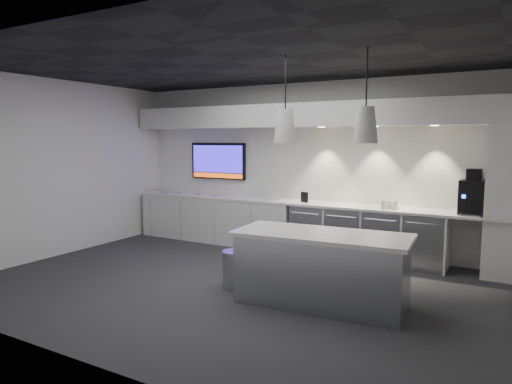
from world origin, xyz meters
The scene contains 27 objects.
floor centered at (0.00, 0.00, 0.00)m, with size 7.00×7.00×0.00m, color #2D2D2F.
ceiling centered at (0.00, 0.00, 3.00)m, with size 7.00×7.00×0.00m, color black.
wall_back centered at (0.00, 2.50, 1.50)m, with size 7.00×7.00×0.00m, color white.
wall_front centered at (0.00, -2.50, 1.50)m, with size 7.00×7.00×0.00m, color white.
wall_left centered at (-3.50, 0.00, 1.50)m, with size 7.00×7.00×0.00m, color white.
back_counter centered at (0.00, 2.17, 0.88)m, with size 6.80×0.65×0.04m, color white.
left_base_cabinets centered at (-1.75, 2.17, 0.43)m, with size 3.30×0.63×0.86m, color silver.
fridge_unit_a centered at (0.25, 2.17, 0.42)m, with size 0.60×0.61×0.85m, color #94979C.
fridge_unit_b centered at (0.88, 2.17, 0.42)m, with size 0.60×0.61×0.85m, color #94979C.
fridge_unit_c centered at (1.51, 2.17, 0.42)m, with size 0.60×0.61×0.85m, color #94979C.
fridge_unit_d centered at (2.14, 2.17, 0.42)m, with size 0.60×0.61×0.85m, color #94979C.
backsplash centered at (1.20, 2.48, 1.55)m, with size 4.60×0.03×1.30m, color silver.
soffit centered at (0.00, 2.20, 2.40)m, with size 6.90×0.60×0.40m, color silver.
column centered at (3.20, 2.20, 1.30)m, with size 0.55×0.55×2.60m, color silver.
wall_tv centered at (-1.90, 2.45, 1.56)m, with size 1.25×0.07×0.72m.
island centered at (1.31, -0.09, 0.44)m, with size 2.13×1.03×0.88m.
bin centered at (0.06, -0.05, 0.25)m, with size 0.35×0.35×0.50m, color #94979C.
coffee_machine centered at (2.77, 2.20, 1.17)m, with size 0.38×0.54×0.66m.
sign_black centered at (0.12, 2.14, 0.99)m, with size 0.14×0.02×0.18m, color black.
sign_white centered at (-0.45, 2.11, 0.97)m, with size 0.18×0.02×0.14m, color white.
cup_cluster centered at (1.60, 2.07, 0.97)m, with size 0.26×0.16×0.14m, color white, non-canonical shape.
tray_a centered at (-2.93, 2.11, 0.91)m, with size 0.16×0.16×0.03m, color #AEAEAE.
tray_b centered at (-2.59, 2.12, 0.91)m, with size 0.16×0.16×0.03m, color #AEAEAE.
tray_c centered at (-2.16, 2.17, 0.91)m, with size 0.16×0.16×0.03m, color #AEAEAE.
tray_d centered at (-1.78, 2.14, 0.91)m, with size 0.16×0.16×0.03m, color #AEAEAE.
pendant_left centered at (0.81, -0.09, 2.15)m, with size 0.28×0.28×1.10m.
pendant_right centered at (1.80, -0.09, 2.15)m, with size 0.28×0.28×1.10m.
Camera 1 is at (3.26, -5.13, 1.99)m, focal length 32.00 mm.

